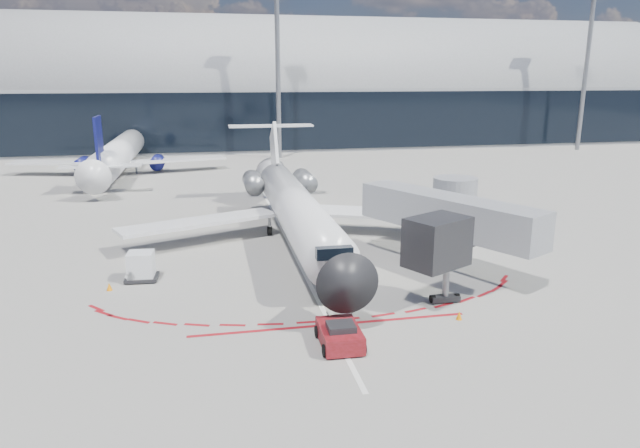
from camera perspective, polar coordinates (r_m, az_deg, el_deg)
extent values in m
plane|color=slate|center=(39.32, -2.49, -3.16)|extent=(260.00, 260.00, 0.00)
cube|color=silver|center=(41.21, -2.91, -2.31)|extent=(0.25, 40.00, 0.01)
cube|color=maroon|center=(28.76, 1.07, -10.04)|extent=(14.00, 0.25, 0.01)
cube|color=#939699|center=(102.42, -8.17, 10.57)|extent=(150.00, 24.00, 10.00)
cylinder|color=#939699|center=(102.20, -8.28, 13.37)|extent=(150.00, 24.00, 24.00)
cube|color=black|center=(90.42, -7.73, 10.06)|extent=(150.00, 0.20, 9.00)
cube|color=#989BA1|center=(36.63, 12.62, 1.01)|extent=(8.22, 12.61, 2.30)
cube|color=black|center=(30.35, 11.64, -1.76)|extent=(3.86, 3.44, 2.60)
cylinder|color=gray|center=(31.75, 12.48, -5.63)|extent=(0.36, 0.36, 2.40)
cube|color=black|center=(32.10, 12.38, -7.27)|extent=(1.60, 0.60, 0.30)
cylinder|color=#989BA1|center=(43.22, 13.22, 1.40)|extent=(3.20, 3.20, 4.80)
cylinder|color=black|center=(43.74, 13.06, -1.34)|extent=(4.00, 4.00, 0.50)
cylinder|color=gray|center=(85.68, -4.23, 14.93)|extent=(0.70, 0.70, 25.00)
cylinder|color=gray|center=(104.40, 25.03, 13.59)|extent=(0.70, 0.70, 25.00)
cylinder|color=silver|center=(41.20, -2.38, 1.46)|extent=(3.02, 24.59, 3.02)
cone|color=black|center=(28.11, 2.00, -4.87)|extent=(3.02, 3.13, 3.02)
cone|color=silver|center=(55.11, -4.69, 4.79)|extent=(3.02, 4.02, 3.02)
cube|color=black|center=(29.57, 1.22, -2.61)|extent=(1.90, 1.56, 0.61)
cube|color=silver|center=(42.62, -11.96, 0.21)|extent=(11.97, 7.10, 0.35)
cube|color=silver|center=(44.56, 6.14, 1.07)|extent=(11.97, 7.10, 0.35)
cube|color=silver|center=(53.61, -4.61, 7.41)|extent=(0.28, 5.24, 5.34)
cube|color=silver|center=(55.72, -4.94, 9.76)|extent=(8.05, 1.79, 0.18)
cylinder|color=slate|center=(50.46, -6.70, 4.15)|extent=(1.68, 3.80, 1.68)
cylinder|color=slate|center=(51.01, -1.55, 4.35)|extent=(1.68, 3.80, 1.68)
cylinder|color=black|center=(32.19, 0.51, -6.67)|extent=(0.25, 0.63, 0.63)
cylinder|color=black|center=(44.24, -5.06, -0.69)|extent=(0.34, 0.72, 0.72)
cylinder|color=black|center=(44.70, -0.78, -0.47)|extent=(0.34, 0.72, 0.72)
cylinder|color=gray|center=(32.08, 0.51, -6.16)|extent=(0.20, 0.20, 1.23)
cube|color=#5A0D0C|center=(26.58, 1.98, -11.06)|extent=(1.82, 2.87, 0.80)
cube|color=black|center=(26.12, 2.11, -10.25)|extent=(1.26, 1.09, 0.31)
cylinder|color=gray|center=(28.39, 1.13, -9.70)|extent=(0.13, 2.31, 0.09)
cylinder|color=black|center=(25.66, 0.56, -12.55)|extent=(0.26, 0.57, 0.57)
cylinder|color=black|center=(26.00, 4.30, -12.21)|extent=(0.26, 0.57, 0.57)
cylinder|color=black|center=(27.39, -0.22, -10.71)|extent=(0.26, 0.57, 0.57)
cylinder|color=black|center=(27.70, 3.28, -10.43)|extent=(0.26, 0.57, 0.57)
imported|color=#A6F619|center=(30.69, 1.02, -6.65)|extent=(0.73, 0.59, 1.74)
cube|color=black|center=(36.24, -17.37, -5.13)|extent=(1.97, 1.70, 0.21)
cube|color=white|center=(35.97, -17.47, -3.86)|extent=(1.58, 1.49, 1.50)
cylinder|color=black|center=(35.84, -18.70, -5.59)|extent=(0.10, 0.19, 0.19)
cylinder|color=black|center=(35.57, -16.32, -5.55)|extent=(0.10, 0.19, 0.19)
cylinder|color=black|center=(36.96, -18.36, -4.94)|extent=(0.10, 0.19, 0.19)
cylinder|color=black|center=(36.71, -16.05, -4.90)|extent=(0.10, 0.19, 0.19)
cone|color=orange|center=(35.15, -20.32, -5.89)|extent=(0.33, 0.33, 0.46)
cone|color=orange|center=(30.09, 13.74, -8.88)|extent=(0.32, 0.32, 0.44)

